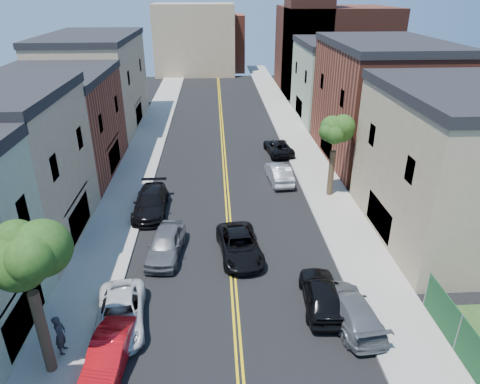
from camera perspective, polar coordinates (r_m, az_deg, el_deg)
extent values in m
cube|color=gray|center=(42.91, -12.80, 4.90)|extent=(3.20, 100.00, 0.15)
cube|color=gray|center=(43.20, 8.42, 5.41)|extent=(3.20, 100.00, 0.15)
cube|color=gray|center=(42.66, -10.47, 4.99)|extent=(0.30, 100.00, 0.15)
cube|color=gray|center=(42.88, 6.12, 5.39)|extent=(0.30, 100.00, 0.15)
cube|color=brown|center=(39.55, -23.01, 7.75)|extent=(9.00, 12.00, 8.00)
cube|color=#998466|center=(52.39, -18.47, 13.26)|extent=(9.00, 16.00, 9.50)
cube|color=#998466|center=(29.75, 26.69, 2.61)|extent=(9.00, 12.00, 9.00)
cube|color=brown|center=(41.65, 17.80, 10.81)|extent=(9.00, 14.00, 10.00)
cube|color=gray|center=(54.79, 12.68, 13.88)|extent=(9.00, 12.00, 8.50)
cube|color=#4C2319|center=(70.68, 12.19, 17.87)|extent=(16.00, 14.00, 12.00)
cube|color=#4C2319|center=(65.19, 9.00, 21.94)|extent=(6.00, 6.00, 22.00)
cube|color=#998466|center=(82.24, -5.98, 19.27)|extent=(14.00, 8.00, 12.00)
cube|color=brown|center=(86.26, -3.05, 18.98)|extent=(10.00, 8.00, 10.00)
cylinder|color=#3B2F1D|center=(19.91, -24.49, -16.46)|extent=(0.44, 0.44, 3.96)
sphere|color=#1C3B10|center=(17.51, -27.02, -5.71)|extent=(5.20, 5.20, 5.20)
sphere|color=#1C3B10|center=(16.52, -26.56, -3.32)|extent=(3.90, 3.90, 3.90)
sphere|color=#1C3B10|center=(18.37, -27.61, -6.25)|extent=(3.64, 3.64, 3.64)
cylinder|color=#3B2F1D|center=(33.49, 11.90, 2.45)|extent=(0.44, 0.44, 3.52)
sphere|color=#1C3B10|center=(32.25, 12.49, 8.58)|extent=(4.40, 4.40, 4.40)
sphere|color=#1C3B10|center=(31.83, 13.57, 9.90)|extent=(3.30, 3.30, 3.30)
sphere|color=#1C3B10|center=(32.67, 11.47, 8.08)|extent=(3.08, 3.08, 3.08)
imported|color=red|center=(20.25, -16.86, -19.72)|extent=(1.80, 4.25, 1.37)
imported|color=silver|center=(22.04, -15.48, -15.17)|extent=(2.81, 5.09, 1.35)
imported|color=#53555A|center=(26.34, -9.76, -6.76)|extent=(2.41, 4.93, 1.62)
imported|color=black|center=(31.46, -11.68, -1.33)|extent=(2.25, 5.48, 1.59)
imported|color=#585C60|center=(22.11, 14.43, -14.76)|extent=(2.54, 5.07, 1.41)
imported|color=black|center=(22.63, 10.69, -13.00)|extent=(2.11, 4.69, 1.56)
imported|color=#ACADB4|center=(35.86, 5.14, 2.48)|extent=(1.97, 4.68, 1.50)
imported|color=black|center=(42.12, 5.07, 5.90)|extent=(2.71, 4.97, 1.32)
imported|color=black|center=(26.03, -0.05, -7.04)|extent=(2.89, 5.30, 1.41)
imported|color=#27272E|center=(21.14, -22.57, -16.93)|extent=(0.47, 0.71, 1.91)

